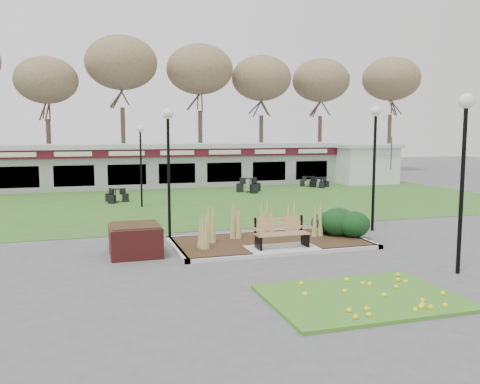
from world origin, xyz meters
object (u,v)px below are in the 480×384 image
object	(u,v)px
bistro_set_d	(310,183)
food_pavilion	(173,165)
brick_planter	(135,240)
bistro_set_a	(116,198)
park_bench	(281,232)
lamp_post_mid_right	(375,140)
service_hut	(364,163)
patio_umbrella	(391,166)
bistro_set_b	(250,187)
lamp_post_near_left	(464,144)
bistro_set_c	(320,184)
lamp_post_mid_left	(141,148)
lamp_post_near_right	(168,144)

from	to	relation	value
bistro_set_d	food_pavilion	bearing A→B (deg)	161.31
brick_planter	bistro_set_a	distance (m)	11.97
park_bench	lamp_post_mid_right	world-z (taller)	lamp_post_mid_right
brick_planter	service_hut	distance (m)	24.71
park_bench	service_hut	bearing A→B (deg)	52.75
lamp_post_mid_right	patio_umbrella	distance (m)	15.84
bistro_set_b	bistro_set_d	world-z (taller)	bistro_set_b
lamp_post_near_left	bistro_set_d	xyz separation A→B (m)	(5.26, 20.50, -3.16)
lamp_post_near_left	park_bench	bearing A→B (deg)	133.02
lamp_post_mid_right	bistro_set_d	world-z (taller)	lamp_post_mid_right
bistro_set_c	park_bench	bearing A→B (deg)	-119.87
bistro_set_a	park_bench	bearing A→B (deg)	-71.46
lamp_post_mid_right	bistro_set_a	bearing A→B (deg)	129.38
food_pavilion	lamp_post_mid_left	xyz separation A→B (m)	(-3.13, -9.07, 1.44)
lamp_post_mid_right	lamp_post_near_left	bearing A→B (deg)	-99.91
bistro_set_a	bistro_set_b	xyz separation A→B (m)	(8.16, 2.15, 0.05)
lamp_post_mid_right	lamp_post_near_right	bearing A→B (deg)	170.78
service_hut	lamp_post_mid_right	size ratio (longest dim) A/B	0.95
bistro_set_b	service_hut	bearing A→B (deg)	16.70
bistro_set_a	bistro_set_c	size ratio (longest dim) A/B	1.07
brick_planter	bistro_set_c	distance (m)	20.45
brick_planter	bistro_set_a	xyz separation A→B (m)	(0.13, 11.97, -0.22)
park_bench	brick_planter	bearing A→B (deg)	170.31
bistro_set_c	lamp_post_near_left	bearing A→B (deg)	-106.09
service_hut	bistro_set_b	size ratio (longest dim) A/B	2.73
lamp_post_near_right	brick_planter	bearing A→B (deg)	-120.02
service_hut	lamp_post_near_right	size ratio (longest dim) A/B	0.98
park_bench	patio_umbrella	distance (m)	20.18
lamp_post_near_left	patio_umbrella	xyz separation A→B (m)	(10.23, 18.52, -1.96)
lamp_post_near_right	bistro_set_d	xyz separation A→B (m)	(11.72, 13.51, -3.04)
lamp_post_mid_right	bistro_set_b	distance (m)	13.22
brick_planter	lamp_post_mid_right	bearing A→B (deg)	8.18
lamp_post_near_left	lamp_post_mid_left	distance (m)	15.86
lamp_post_mid_right	bistro_set_b	world-z (taller)	lamp_post_mid_right
lamp_post_near_right	bistro_set_c	world-z (taller)	lamp_post_near_right
bistro_set_b	bistro_set_c	world-z (taller)	bistro_set_b
park_bench	lamp_post_near_right	xyz separation A→B (m)	(-2.96, 3.24, 2.70)
brick_planter	bistro_set_a	world-z (taller)	brick_planter
bistro_set_a	bistro_set_d	size ratio (longest dim) A/B	1.04
lamp_post_mid_left	bistro_set_b	xyz separation A→B (m)	(7.02, 4.22, -2.61)
bistro_set_d	patio_umbrella	xyz separation A→B (m)	(4.96, -1.98, 1.20)
lamp_post_near_right	patio_umbrella	distance (m)	20.36
food_pavilion	lamp_post_near_right	bearing A→B (deg)	-100.19
brick_planter	lamp_post_near_left	bearing A→B (deg)	-29.67
bistro_set_a	bistro_set_b	distance (m)	8.44
lamp_post_near_right	bistro_set_b	world-z (taller)	lamp_post_near_right
lamp_post_mid_left	patio_umbrella	world-z (taller)	lamp_post_mid_left
service_hut	lamp_post_mid_left	distance (m)	18.14
service_hut	food_pavilion	bearing A→B (deg)	171.73
service_hut	bistro_set_b	world-z (taller)	service_hut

